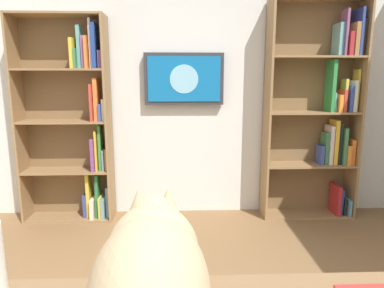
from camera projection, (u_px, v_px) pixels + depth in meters
wall_back at (189, 86)px, 3.50m from camera, size 4.52×0.06×2.70m
bookshelf_left at (322, 112)px, 3.44m from camera, size 0.94×0.28×2.19m
bookshelf_right at (75, 123)px, 3.37m from camera, size 0.89×0.28×2.03m
wall_mounted_tv at (184, 79)px, 3.41m from camera, size 0.80×0.07×0.52m
cat at (151, 278)px, 0.85m from camera, size 0.29×0.59×0.39m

